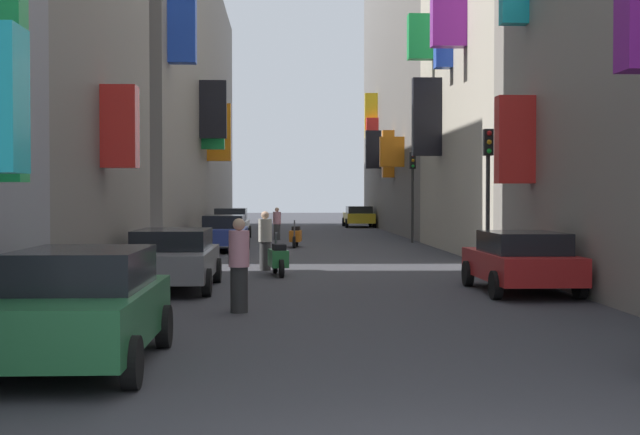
% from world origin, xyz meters
% --- Properties ---
extents(ground_plane, '(140.00, 140.00, 0.00)m').
position_xyz_m(ground_plane, '(0.00, 30.00, 0.00)').
color(ground_plane, '#38383D').
extents(building_left_mid_c, '(7.22, 38.62, 14.61)m').
position_xyz_m(building_left_mid_c, '(-7.99, 40.68, 7.30)').
color(building_left_mid_c, slate).
rests_on(building_left_mid_c, ground).
extents(building_right_mid_b, '(7.24, 26.74, 17.20)m').
position_xyz_m(building_right_mid_b, '(7.99, 46.63, 8.60)').
color(building_right_mid_b, slate).
rests_on(building_right_mid_b, ground).
extents(parked_car_red, '(1.94, 4.02, 1.34)m').
position_xyz_m(parked_car_red, '(3.97, 13.01, 0.72)').
color(parked_car_red, '#B21E1E').
rests_on(parked_car_red, ground).
extents(parked_car_yellow, '(2.02, 4.36, 1.41)m').
position_xyz_m(parked_car_yellow, '(3.93, 52.42, 0.75)').
color(parked_car_yellow, gold).
rests_on(parked_car_yellow, ground).
extents(parked_car_grey, '(2.02, 4.45, 1.36)m').
position_xyz_m(parked_car_grey, '(-3.79, 14.08, 0.73)').
color(parked_car_grey, slate).
rests_on(parked_car_grey, ground).
extents(parked_car_blue, '(1.89, 4.23, 1.37)m').
position_xyz_m(parked_car_blue, '(-3.51, 27.70, 0.73)').
color(parked_car_blue, navy).
rests_on(parked_car_blue, ground).
extents(parked_car_white, '(1.88, 4.11, 1.51)m').
position_xyz_m(parked_car_white, '(-3.76, 36.65, 0.78)').
color(parked_car_white, white).
rests_on(parked_car_white, ground).
extents(parked_car_green, '(1.92, 3.99, 1.46)m').
position_xyz_m(parked_car_green, '(-3.82, 5.15, 0.77)').
color(parked_car_green, '#236638').
rests_on(parked_car_green, ground).
extents(scooter_green, '(0.58, 1.83, 1.13)m').
position_xyz_m(scooter_green, '(-1.38, 17.28, 0.46)').
color(scooter_green, '#287F3D').
rests_on(scooter_green, ground).
extents(scooter_orange, '(0.55, 1.92, 1.13)m').
position_xyz_m(scooter_orange, '(-0.71, 29.90, 0.46)').
color(scooter_orange, orange).
rests_on(scooter_orange, ground).
extents(pedestrian_crossing, '(0.48, 0.48, 1.73)m').
position_xyz_m(pedestrian_crossing, '(-2.07, 10.04, 0.86)').
color(pedestrian_crossing, '#282828').
rests_on(pedestrian_crossing, ground).
extents(pedestrian_near_left, '(0.51, 0.51, 1.56)m').
position_xyz_m(pedestrian_near_left, '(-1.51, 35.85, 0.77)').
color(pedestrian_near_left, '#3B3B3B').
rests_on(pedestrian_near_left, ground).
extents(pedestrian_near_right, '(0.53, 0.53, 1.69)m').
position_xyz_m(pedestrian_near_right, '(-1.76, 18.89, 0.84)').
color(pedestrian_near_right, '#383838').
rests_on(pedestrian_near_right, ground).
extents(traffic_light_near_corner, '(0.26, 0.34, 4.08)m').
position_xyz_m(traffic_light_near_corner, '(4.62, 33.06, 2.79)').
color(traffic_light_near_corner, '#2D2D2D').
rests_on(traffic_light_near_corner, ground).
extents(traffic_light_far_corner, '(0.26, 0.34, 4.02)m').
position_xyz_m(traffic_light_far_corner, '(4.57, 18.58, 2.75)').
color(traffic_light_far_corner, '#2D2D2D').
rests_on(traffic_light_far_corner, ground).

